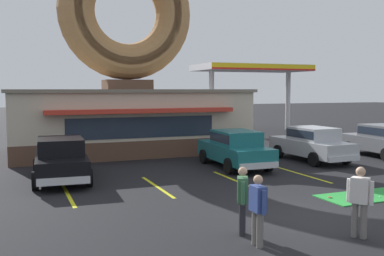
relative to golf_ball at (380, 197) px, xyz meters
The scene contains 17 objects.
ground_plane 3.25m from the golf_ball, 164.83° to the right, with size 160.00×160.00×0.00m, color black.
donut_shop_building 14.39m from the golf_ball, 109.77° to the left, with size 12.30×6.75×10.96m.
mini_donut_near_left 1.56m from the golf_ball, 159.85° to the left, with size 0.13×0.13×0.04m, color #A5724C.
golf_ball is the anchor object (origin of this frame).
car_silver 7.29m from the golf_ball, 69.63° to the left, with size 2.05×4.59×1.60m.
car_grey 9.38m from the golf_ball, 44.83° to the left, with size 2.17×4.65×1.60m.
car_black 10.98m from the golf_ball, 144.07° to the left, with size 2.19×4.66×1.60m.
car_teal 6.84m from the golf_ball, 103.71° to the left, with size 2.10×4.62×1.60m.
pedestrian_blue_sweater_man 6.15m from the golf_ball, 158.15° to the right, with size 0.24×0.60×1.55m.
pedestrian_hooded_kid 5.85m from the golf_ball, 165.30° to the right, with size 0.39×0.54×1.59m.
pedestrian_leather_jacket_man 4.28m from the golf_ball, 140.73° to the right, with size 0.41×0.51×1.63m.
trash_bin 10.59m from the golf_ball, 87.71° to the left, with size 0.57×0.57×0.97m.
gas_station_canopy 23.03m from the golf_ball, 70.72° to the left, with size 9.00×4.46×5.30m.
parking_stripe_left 9.81m from the golf_ball, 154.99° to the left, with size 0.12×3.60×0.01m, color yellow.
parking_stripe_mid_left 7.21m from the golf_ball, 144.85° to the left, with size 0.12×3.60×0.01m, color yellow.
parking_stripe_centre 5.06m from the golf_ball, 124.88° to the left, with size 0.12×3.60×0.01m, color yellow.
parking_stripe_mid_right 4.15m from the golf_ball, 88.51° to the left, with size 0.12×3.60×0.01m, color yellow.
Camera 1 is at (-7.34, -9.61, 3.37)m, focal length 42.00 mm.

